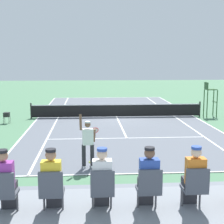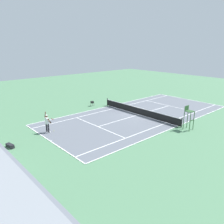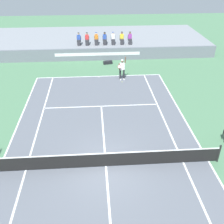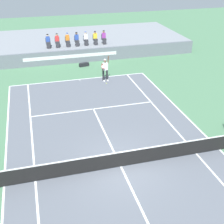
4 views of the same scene
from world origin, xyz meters
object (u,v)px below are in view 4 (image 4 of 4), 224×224
spectator_seated_2 (68,40)px  spectator_seated_5 (95,38)px  spectator_seated_3 (77,39)px  equipment_bag (84,65)px  tennis_player (105,69)px  spectator_seated_1 (57,41)px  spectator_seated_6 (104,38)px  tennis_ball (106,83)px  spectator_seated_4 (86,39)px  spectator_seated_0 (48,41)px

spectator_seated_2 → spectator_seated_5: (2.69, 0.00, 0.00)m
spectator_seated_3 → equipment_bag: bearing=-86.2°
spectator_seated_3 → tennis_player: 6.55m
spectator_seated_5 → spectator_seated_2: bearing=180.0°
spectator_seated_1 → spectator_seated_6: 4.52m
spectator_seated_6 → equipment_bag: bearing=-135.5°
spectator_seated_2 → spectator_seated_6: same height
spectator_seated_2 → spectator_seated_3: same height
spectator_seated_6 → spectator_seated_3: bearing=180.0°
tennis_ball → spectator_seated_4: bearing=91.9°
spectator_seated_2 → spectator_seated_5: 2.69m
spectator_seated_3 → tennis_ball: 7.31m
spectator_seated_4 → equipment_bag: bearing=-106.2°
spectator_seated_1 → tennis_ball: size_ratio=18.60×
spectator_seated_1 → spectator_seated_2: same height
spectator_seated_2 → equipment_bag: (1.04, -2.46, -1.70)m
spectator_seated_4 → spectator_seated_1: bearing=180.0°
tennis_player → spectator_seated_5: bearing=84.3°
spectator_seated_1 → spectator_seated_3: same height
equipment_bag → spectator_seated_2: bearing=113.0°
spectator_seated_5 → tennis_ball: spectator_seated_5 is taller
spectator_seated_2 → tennis_player: spectator_seated_2 is taller
tennis_player → equipment_bag: bearing=104.3°
spectator_seated_2 → tennis_ball: bearing=-74.1°
spectator_seated_0 → spectator_seated_4: (3.58, 0.00, 0.00)m
spectator_seated_5 → spectator_seated_4: bearing=180.0°
equipment_bag → spectator_seated_3: bearing=93.8°
spectator_seated_4 → tennis_ball: spectator_seated_4 is taller
spectator_seated_1 → tennis_player: bearing=-64.7°
spectator_seated_1 → spectator_seated_2: 0.97m
spectator_seated_3 → equipment_bag: spectator_seated_3 is taller
spectator_seated_0 → spectator_seated_5: size_ratio=1.00×
spectator_seated_0 → spectator_seated_4: bearing=0.0°
tennis_ball → spectator_seated_3: bearing=99.1°
spectator_seated_0 → spectator_seated_3: 2.70m
spectator_seated_1 → spectator_seated_3: (1.85, 0.00, 0.00)m
spectator_seated_5 → spectator_seated_0: bearing=180.0°
spectator_seated_2 → spectator_seated_6: 3.55m
spectator_seated_5 → tennis_ball: bearing=-95.7°
spectator_seated_6 → tennis_ball: size_ratio=18.60×
spectator_seated_3 → spectator_seated_5: 1.81m
spectator_seated_4 → tennis_ball: size_ratio=18.60×
spectator_seated_0 → spectator_seated_3: same height
spectator_seated_0 → spectator_seated_6: same height
spectator_seated_1 → spectator_seated_6: same height
spectator_seated_5 → equipment_bag: size_ratio=1.34×
spectator_seated_3 → tennis_player: spectator_seated_3 is taller
spectator_seated_4 → spectator_seated_5: same height
spectator_seated_5 → tennis_player: size_ratio=0.61×
spectator_seated_0 → spectator_seated_1: bearing=0.0°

